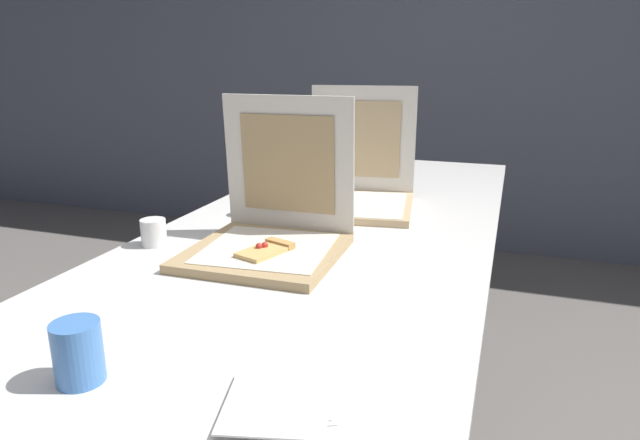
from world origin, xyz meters
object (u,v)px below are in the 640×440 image
at_px(pizza_box_middle, 357,190).
at_px(napkin_pile, 282,400).
at_px(cup_printed_front, 78,352).
at_px(pizza_box_front, 270,231).
at_px(cup_white_near_left, 154,232).
at_px(table, 332,239).
at_px(cup_white_mid, 254,204).

xyz_separation_m(pizza_box_middle, napkin_pile, (0.19, -1.06, -0.05)).
bearing_deg(cup_printed_front, pizza_box_front, 86.71).
bearing_deg(cup_white_near_left, pizza_box_front, 9.32).
distance_m(pizza_box_front, cup_printed_front, 0.62).
distance_m(pizza_box_front, cup_white_near_left, 0.31).
height_order(table, pizza_box_middle, pizza_box_middle).
xyz_separation_m(table, cup_white_near_left, (-0.37, -0.33, 0.08)).
height_order(pizza_box_middle, napkin_pile, pizza_box_middle).
xyz_separation_m(pizza_box_front, cup_printed_front, (-0.04, -0.62, -0.01)).
xyz_separation_m(table, napkin_pile, (0.20, -0.85, 0.05)).
xyz_separation_m(cup_white_near_left, napkin_pile, (0.57, -0.52, -0.03)).
relative_size(table, pizza_box_front, 5.95).
distance_m(cup_white_near_left, napkin_pile, 0.77).
bearing_deg(pizza_box_front, cup_white_mid, 121.46).
xyz_separation_m(pizza_box_front, pizza_box_middle, (0.08, 0.49, 0.00)).
relative_size(pizza_box_front, napkin_pile, 1.88).
xyz_separation_m(table, cup_printed_front, (-0.11, -0.90, 0.09)).
height_order(cup_printed_front, napkin_pile, cup_printed_front).
height_order(pizza_box_middle, cup_white_near_left, pizza_box_middle).
height_order(pizza_box_middle, cup_printed_front, pizza_box_middle).
bearing_deg(cup_white_mid, napkin_pile, -62.15).
relative_size(table, cup_white_near_left, 32.20).
height_order(table, napkin_pile, napkin_pile).
bearing_deg(table, cup_printed_front, -96.69).
bearing_deg(table, pizza_box_middle, 86.44).
bearing_deg(table, pizza_box_front, -103.95).
xyz_separation_m(table, pizza_box_front, (-0.07, -0.28, 0.10)).
bearing_deg(napkin_pile, table, 103.21).
distance_m(pizza_box_middle, cup_white_mid, 0.34).
relative_size(pizza_box_middle, napkin_pile, 2.09).
height_order(cup_white_near_left, napkin_pile, cup_white_near_left).
distance_m(table, cup_white_near_left, 0.51).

